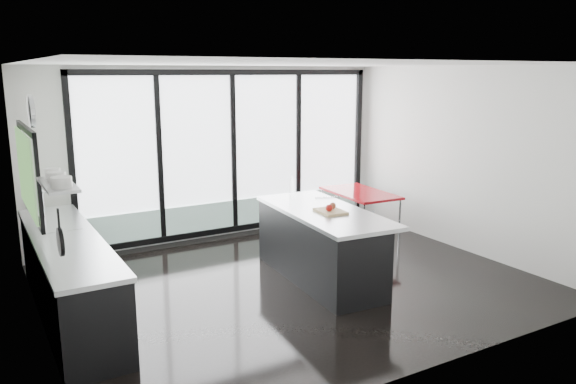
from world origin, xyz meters
TOP-DOWN VIEW (x-y plane):
  - floor at (0.00, 0.00)m, footprint 6.00×5.00m
  - ceiling at (0.00, 0.00)m, footprint 6.00×5.00m
  - wall_back at (0.27, 2.47)m, footprint 6.00×0.09m
  - wall_front at (0.00, -2.50)m, footprint 6.00×0.00m
  - wall_left at (-2.97, 0.27)m, footprint 0.26×5.00m
  - wall_right at (3.00, 0.00)m, footprint 0.00×5.00m
  - counter_cabinets at (-2.67, 0.40)m, footprint 0.69×3.24m
  - island at (0.38, -0.04)m, footprint 1.14×2.37m
  - bar_stool_near at (1.22, -0.13)m, footprint 0.46×0.46m
  - bar_stool_far at (0.83, 0.38)m, footprint 0.59×0.59m
  - red_table at (2.11, 1.36)m, footprint 0.87×1.43m

SIDE VIEW (x-z plane):
  - floor at x=0.00m, z-range 0.00..0.00m
  - bar_stool_near at x=1.22m, z-range 0.00..0.62m
  - bar_stool_far at x=0.83m, z-range 0.00..0.73m
  - red_table at x=2.11m, z-range 0.00..0.74m
  - counter_cabinets at x=-2.67m, z-range -0.22..1.14m
  - island at x=0.38m, z-range -0.13..1.09m
  - wall_back at x=0.27m, z-range -0.13..2.67m
  - wall_front at x=0.00m, z-range 0.00..2.80m
  - wall_right at x=3.00m, z-range 0.00..2.80m
  - wall_left at x=-2.97m, z-range 0.16..2.96m
  - ceiling at x=0.00m, z-range 2.80..2.80m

